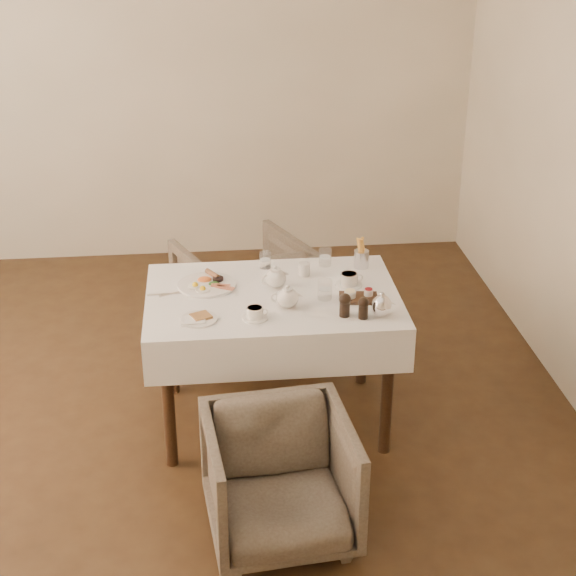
# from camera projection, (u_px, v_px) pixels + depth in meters

# --- Properties ---
(table) EXTENTS (1.28, 0.88, 0.75)m
(table) POSITION_uv_depth(u_px,v_px,m) (273.00, 315.00, 4.51)
(table) COLOR black
(table) RESTS_ON ground
(armchair_near) EXTENTS (0.69, 0.70, 0.59)m
(armchair_near) POSITION_uv_depth(u_px,v_px,m) (280.00, 480.00, 3.85)
(armchair_near) COLOR #463C33
(armchair_near) RESTS_ON ground
(armchair_far) EXTENTS (0.95, 0.96, 0.67)m
(armchair_far) POSITION_uv_depth(u_px,v_px,m) (246.00, 294.00, 5.43)
(armchair_far) COLOR #463C33
(armchair_far) RESTS_ON ground
(breakfast_plate) EXTENTS (0.30, 0.30, 0.04)m
(breakfast_plate) POSITION_uv_depth(u_px,v_px,m) (207.00, 284.00, 4.55)
(breakfast_plate) COLOR white
(breakfast_plate) RESTS_ON table
(side_plate) EXTENTS (0.18, 0.18, 0.02)m
(side_plate) POSITION_uv_depth(u_px,v_px,m) (198.00, 319.00, 4.20)
(side_plate) COLOR white
(side_plate) RESTS_ON table
(teapot_centre) EXTENTS (0.19, 0.17, 0.12)m
(teapot_centre) POSITION_uv_depth(u_px,v_px,m) (275.00, 277.00, 4.51)
(teapot_centre) COLOR white
(teapot_centre) RESTS_ON table
(teapot_front) EXTENTS (0.16, 0.12, 0.12)m
(teapot_front) POSITION_uv_depth(u_px,v_px,m) (287.00, 296.00, 4.31)
(teapot_front) COLOR white
(teapot_front) RESTS_ON table
(creamer) EXTENTS (0.07, 0.07, 0.07)m
(creamer) POSITION_uv_depth(u_px,v_px,m) (304.00, 269.00, 4.65)
(creamer) COLOR white
(creamer) RESTS_ON table
(teacup_near) EXTENTS (0.12, 0.12, 0.06)m
(teacup_near) POSITION_uv_depth(u_px,v_px,m) (255.00, 314.00, 4.21)
(teacup_near) COLOR white
(teacup_near) RESTS_ON table
(teacup_far) EXTENTS (0.14, 0.14, 0.07)m
(teacup_far) POSITION_uv_depth(u_px,v_px,m) (349.00, 280.00, 4.54)
(teacup_far) COLOR white
(teacup_far) RESTS_ON table
(glass_left) EXTENTS (0.07, 0.07, 0.09)m
(glass_left) POSITION_uv_depth(u_px,v_px,m) (265.00, 260.00, 4.75)
(glass_left) COLOR silver
(glass_left) RESTS_ON table
(glass_mid) EXTENTS (0.08, 0.08, 0.10)m
(glass_mid) POSITION_uv_depth(u_px,v_px,m) (325.00, 289.00, 4.40)
(glass_mid) COLOR silver
(glass_mid) RESTS_ON table
(glass_right) EXTENTS (0.07, 0.07, 0.09)m
(glass_right) POSITION_uv_depth(u_px,v_px,m) (325.00, 257.00, 4.77)
(glass_right) COLOR silver
(glass_right) RESTS_ON table
(condiment_board) EXTENTS (0.21, 0.15, 0.05)m
(condiment_board) POSITION_uv_depth(u_px,v_px,m) (358.00, 297.00, 4.40)
(condiment_board) COLOR black
(condiment_board) RESTS_ON table
(pepper_mill_left) EXTENTS (0.06, 0.06, 0.12)m
(pepper_mill_left) POSITION_uv_depth(u_px,v_px,m) (345.00, 305.00, 4.22)
(pepper_mill_left) COLOR black
(pepper_mill_left) RESTS_ON table
(pepper_mill_right) EXTENTS (0.06, 0.06, 0.11)m
(pepper_mill_right) POSITION_uv_depth(u_px,v_px,m) (363.00, 308.00, 4.21)
(pepper_mill_right) COLOR black
(pepper_mill_right) RESTS_ON table
(silver_pot) EXTENTS (0.14, 0.12, 0.13)m
(silver_pot) POSITION_uv_depth(u_px,v_px,m) (381.00, 304.00, 4.22)
(silver_pot) COLOR white
(silver_pot) RESTS_ON table
(fries_cup) EXTENTS (0.08, 0.08, 0.17)m
(fries_cup) POSITION_uv_depth(u_px,v_px,m) (362.00, 254.00, 4.74)
(fries_cup) COLOR silver
(fries_cup) RESTS_ON table
(cutlery_fork) EXTENTS (0.18, 0.09, 0.00)m
(cutlery_fork) POSITION_uv_depth(u_px,v_px,m) (177.00, 293.00, 4.48)
(cutlery_fork) COLOR silver
(cutlery_fork) RESTS_ON table
(cutlery_knife) EXTENTS (0.19, 0.03, 0.00)m
(cutlery_knife) POSITION_uv_depth(u_px,v_px,m) (166.00, 294.00, 4.46)
(cutlery_knife) COLOR silver
(cutlery_knife) RESTS_ON table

